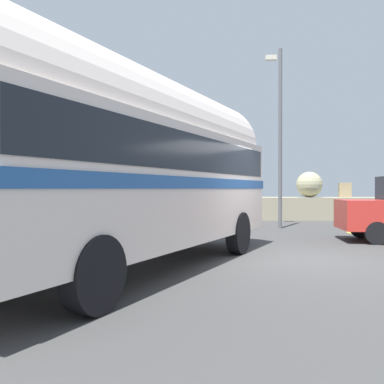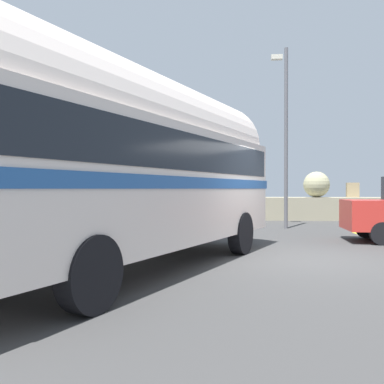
% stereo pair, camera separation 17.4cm
% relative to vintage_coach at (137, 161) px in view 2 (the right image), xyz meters
% --- Properties ---
extents(ground, '(32.00, 26.00, 0.02)m').
position_rel_vintage_coach_xyz_m(ground, '(3.25, 1.36, -2.04)').
color(ground, '#3B3A3A').
extents(breakwater, '(31.36, 2.11, 2.45)m').
position_rel_vintage_coach_xyz_m(breakwater, '(2.62, 13.15, -1.27)').
color(breakwater, gray).
rests_on(breakwater, ground).
extents(vintage_coach, '(5.53, 8.84, 3.70)m').
position_rel_vintage_coach_xyz_m(vintage_coach, '(0.00, 0.00, 0.00)').
color(vintage_coach, black).
rests_on(vintage_coach, ground).
extents(lamp_post, '(0.54, 1.00, 6.82)m').
position_rel_vintage_coach_xyz_m(lamp_post, '(3.95, 8.48, 1.77)').
color(lamp_post, '#5B5B60').
rests_on(lamp_post, ground).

